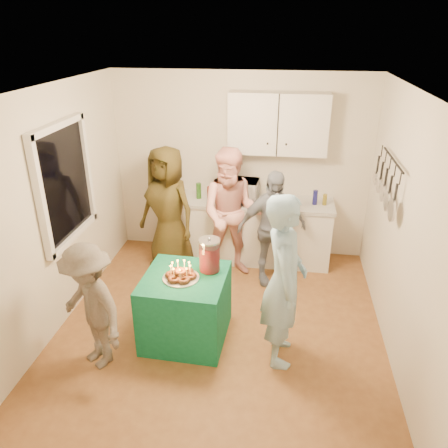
# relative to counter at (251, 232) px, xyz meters

# --- Properties ---
(floor) EXTENTS (4.00, 4.00, 0.00)m
(floor) POSITION_rel_counter_xyz_m (-0.20, -1.70, -0.43)
(floor) COLOR brown
(floor) RESTS_ON ground
(ceiling) EXTENTS (4.00, 4.00, 0.00)m
(ceiling) POSITION_rel_counter_xyz_m (-0.20, -1.70, 2.17)
(ceiling) COLOR white
(ceiling) RESTS_ON floor
(back_wall) EXTENTS (3.60, 3.60, 0.00)m
(back_wall) POSITION_rel_counter_xyz_m (-0.20, 0.30, 0.87)
(back_wall) COLOR silver
(back_wall) RESTS_ON floor
(left_wall) EXTENTS (4.00, 4.00, 0.00)m
(left_wall) POSITION_rel_counter_xyz_m (-2.00, -1.70, 0.87)
(left_wall) COLOR silver
(left_wall) RESTS_ON floor
(right_wall) EXTENTS (4.00, 4.00, 0.00)m
(right_wall) POSITION_rel_counter_xyz_m (1.60, -1.70, 0.87)
(right_wall) COLOR silver
(right_wall) RESTS_ON floor
(window_night) EXTENTS (0.04, 1.00, 1.20)m
(window_night) POSITION_rel_counter_xyz_m (-1.97, -1.40, 1.12)
(window_night) COLOR black
(window_night) RESTS_ON left_wall
(counter) EXTENTS (2.20, 0.58, 0.86)m
(counter) POSITION_rel_counter_xyz_m (0.00, 0.00, 0.00)
(counter) COLOR white
(counter) RESTS_ON floor
(countertop) EXTENTS (2.24, 0.62, 0.05)m
(countertop) POSITION_rel_counter_xyz_m (0.00, -0.00, 0.46)
(countertop) COLOR beige
(countertop) RESTS_ON counter
(upper_cabinet) EXTENTS (1.30, 0.30, 0.80)m
(upper_cabinet) POSITION_rel_counter_xyz_m (0.30, 0.15, 1.52)
(upper_cabinet) COLOR white
(upper_cabinet) RESTS_ON back_wall
(pot_rack) EXTENTS (0.12, 1.00, 0.60)m
(pot_rack) POSITION_rel_counter_xyz_m (1.52, -1.00, 1.17)
(pot_rack) COLOR black
(pot_rack) RESTS_ON right_wall
(microwave) EXTENTS (0.54, 0.39, 0.29)m
(microwave) POSITION_rel_counter_xyz_m (-0.19, 0.00, 0.62)
(microwave) COLOR white
(microwave) RESTS_ON countertop
(party_table) EXTENTS (0.88, 0.88, 0.76)m
(party_table) POSITION_rel_counter_xyz_m (-0.54, -1.86, -0.05)
(party_table) COLOR #0F6641
(party_table) RESTS_ON floor
(donut_cake) EXTENTS (0.38, 0.38, 0.18)m
(donut_cake) POSITION_rel_counter_xyz_m (-0.57, -1.90, 0.42)
(donut_cake) COLOR #381C0C
(donut_cake) RESTS_ON party_table
(punch_jar) EXTENTS (0.22, 0.22, 0.34)m
(punch_jar) POSITION_rel_counter_xyz_m (-0.30, -1.69, 0.50)
(punch_jar) COLOR red
(punch_jar) RESTS_ON party_table
(man_birthday) EXTENTS (0.48, 0.68, 1.79)m
(man_birthday) POSITION_rel_counter_xyz_m (0.48, -2.02, 0.46)
(man_birthday) COLOR #99C4DF
(man_birthday) RESTS_ON floor
(woman_back_left) EXTENTS (0.99, 0.83, 1.73)m
(woman_back_left) POSITION_rel_counter_xyz_m (-1.11, -0.36, 0.43)
(woman_back_left) COLOR brown
(woman_back_left) RESTS_ON floor
(woman_back_center) EXTENTS (0.89, 0.71, 1.76)m
(woman_back_center) POSITION_rel_counter_xyz_m (-0.23, -0.43, 0.45)
(woman_back_center) COLOR #FF8A85
(woman_back_center) RESTS_ON floor
(woman_back_right) EXTENTS (0.97, 0.63, 1.53)m
(woman_back_right) POSITION_rel_counter_xyz_m (0.30, -0.56, 0.34)
(woman_back_right) COLOR black
(woman_back_right) RESTS_ON floor
(child_near_left) EXTENTS (0.99, 0.89, 1.33)m
(child_near_left) POSITION_rel_counter_xyz_m (-1.34, -2.38, 0.24)
(child_near_left) COLOR #544B43
(child_near_left) RESTS_ON floor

